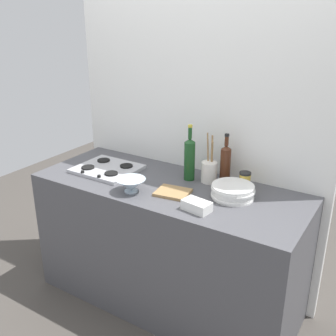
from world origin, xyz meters
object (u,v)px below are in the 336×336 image
(cutting_board, at_px, (173,192))
(butter_dish, at_px, (197,206))
(utensil_crock, at_px, (209,171))
(condiment_jar_front, at_px, (245,180))
(wine_bottle_mid_left, at_px, (225,163))
(stovetop_hob, at_px, (107,169))
(wine_bottle_leftmost, at_px, (190,158))
(plate_stack, at_px, (233,191))
(mixing_bowl, at_px, (131,185))

(cutting_board, bearing_deg, butter_dish, -27.09)
(utensil_crock, distance_m, condiment_jar_front, 0.24)
(butter_dish, height_order, utensil_crock, utensil_crock)
(wine_bottle_mid_left, xyz_separation_m, butter_dish, (0.04, -0.46, -0.10))
(stovetop_hob, xyz_separation_m, wine_bottle_leftmost, (0.57, 0.17, 0.14))
(plate_stack, relative_size, cutting_board, 1.30)
(stovetop_hob, xyz_separation_m, plate_stack, (0.93, 0.06, 0.03))
(condiment_jar_front, bearing_deg, wine_bottle_mid_left, 168.41)
(plate_stack, relative_size, wine_bottle_leftmost, 0.70)
(wine_bottle_leftmost, distance_m, mixing_bowl, 0.43)
(wine_bottle_mid_left, xyz_separation_m, mixing_bowl, (-0.43, -0.45, -0.09))
(wine_bottle_leftmost, xyz_separation_m, butter_dish, (0.26, -0.37, -0.12))
(condiment_jar_front, relative_size, cutting_board, 0.54)
(wine_bottle_leftmost, distance_m, utensil_crock, 0.15)
(wine_bottle_leftmost, relative_size, butter_dish, 2.36)
(wine_bottle_mid_left, bearing_deg, mixing_bowl, -133.34)
(stovetop_hob, xyz_separation_m, butter_dish, (0.82, -0.20, 0.02))
(cutting_board, bearing_deg, stovetop_hob, 172.08)
(butter_dish, bearing_deg, wine_bottle_leftmost, 124.63)
(butter_dish, relative_size, condiment_jar_front, 1.45)
(mixing_bowl, relative_size, utensil_crock, 0.57)
(wine_bottle_leftmost, height_order, condiment_jar_front, wine_bottle_leftmost)
(mixing_bowl, xyz_separation_m, utensil_crock, (0.34, 0.40, 0.03))
(plate_stack, height_order, condiment_jar_front, condiment_jar_front)
(wine_bottle_mid_left, height_order, cutting_board, wine_bottle_mid_left)
(wine_bottle_mid_left, xyz_separation_m, cutting_board, (-0.19, -0.34, -0.12))
(plate_stack, height_order, wine_bottle_leftmost, wine_bottle_leftmost)
(butter_dish, bearing_deg, stovetop_hob, 166.34)
(utensil_crock, bearing_deg, condiment_jar_front, 5.78)
(wine_bottle_leftmost, bearing_deg, mixing_bowl, -119.73)
(plate_stack, distance_m, condiment_jar_front, 0.17)
(condiment_jar_front, bearing_deg, cutting_board, -137.97)
(stovetop_hob, height_order, wine_bottle_leftmost, wine_bottle_leftmost)
(butter_dish, xyz_separation_m, cutting_board, (-0.23, 0.12, -0.02))
(plate_stack, distance_m, wine_bottle_mid_left, 0.26)
(condiment_jar_front, xyz_separation_m, cutting_board, (-0.34, -0.31, -0.05))
(stovetop_hob, distance_m, condiment_jar_front, 0.96)
(butter_dish, bearing_deg, condiment_jar_front, 75.08)
(mixing_bowl, xyz_separation_m, butter_dish, (0.47, -0.00, -0.02))
(cutting_board, bearing_deg, wine_bottle_leftmost, 96.02)
(wine_bottle_mid_left, relative_size, condiment_jar_front, 2.99)
(stovetop_hob, height_order, butter_dish, butter_dish)
(stovetop_hob, relative_size, condiment_jar_front, 3.82)
(plate_stack, bearing_deg, condiment_jar_front, 86.97)
(plate_stack, relative_size, utensil_crock, 0.81)
(cutting_board, bearing_deg, wine_bottle_mid_left, 60.62)
(stovetop_hob, distance_m, cutting_board, 0.60)
(wine_bottle_leftmost, xyz_separation_m, cutting_board, (0.03, -0.25, -0.14))
(wine_bottle_mid_left, bearing_deg, plate_stack, -53.85)
(stovetop_hob, relative_size, butter_dish, 2.64)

